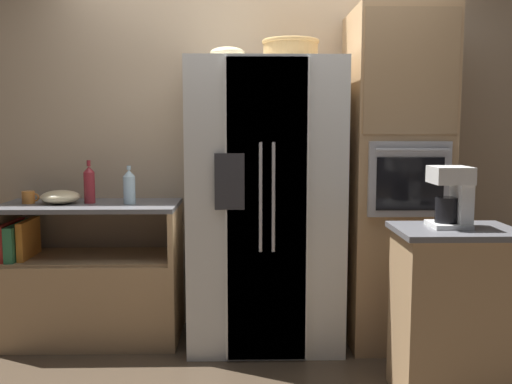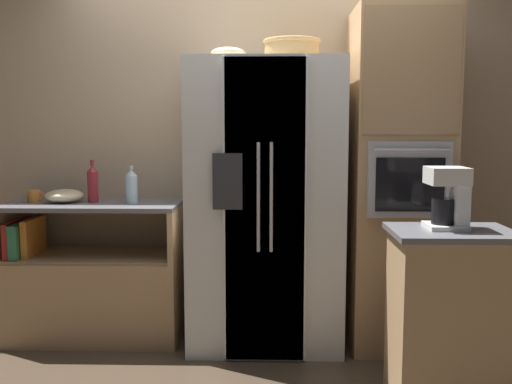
# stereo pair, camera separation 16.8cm
# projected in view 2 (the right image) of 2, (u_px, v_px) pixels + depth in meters

# --- Properties ---
(ground_plane) EXTENTS (20.00, 20.00, 0.00)m
(ground_plane) POSITION_uv_depth(u_px,v_px,m) (247.00, 342.00, 3.82)
(ground_plane) COLOR #4C3D2D
(wall_back) EXTENTS (12.00, 0.06, 2.80)m
(wall_back) POSITION_uv_depth(u_px,v_px,m) (249.00, 132.00, 4.07)
(wall_back) COLOR tan
(wall_back) RESTS_ON ground_plane
(counter_left) EXTENTS (1.17, 0.56, 0.93)m
(counter_left) POSITION_uv_depth(u_px,v_px,m) (94.00, 287.00, 3.90)
(counter_left) COLOR tan
(counter_left) RESTS_ON ground_plane
(refrigerator) EXTENTS (0.98, 0.73, 1.86)m
(refrigerator) POSITION_uv_depth(u_px,v_px,m) (265.00, 205.00, 3.74)
(refrigerator) COLOR silver
(refrigerator) RESTS_ON ground_plane
(wall_oven) EXTENTS (0.60, 0.72, 2.18)m
(wall_oven) POSITION_uv_depth(u_px,v_px,m) (396.00, 180.00, 3.72)
(wall_oven) COLOR tan
(wall_oven) RESTS_ON ground_plane
(island_counter) EXTENTS (0.62, 0.47, 0.92)m
(island_counter) POSITION_uv_depth(u_px,v_px,m) (449.00, 316.00, 2.95)
(island_counter) COLOR tan
(island_counter) RESTS_ON ground_plane
(wicker_basket) EXTENTS (0.37, 0.37, 0.14)m
(wicker_basket) POSITION_uv_depth(u_px,v_px,m) (292.00, 49.00, 3.68)
(wicker_basket) COLOR tan
(wicker_basket) RESTS_ON refrigerator
(fruit_bowl) EXTENTS (0.22, 0.22, 0.08)m
(fruit_bowl) POSITION_uv_depth(u_px,v_px,m) (228.00, 53.00, 3.61)
(fruit_bowl) COLOR beige
(fruit_bowl) RESTS_ON refrigerator
(bottle_tall) EXTENTS (0.07, 0.07, 0.29)m
(bottle_tall) POSITION_uv_depth(u_px,v_px,m) (93.00, 184.00, 3.84)
(bottle_tall) COLOR maroon
(bottle_tall) RESTS_ON counter_left
(bottle_short) EXTENTS (0.08, 0.08, 0.25)m
(bottle_short) POSITION_uv_depth(u_px,v_px,m) (132.00, 186.00, 3.80)
(bottle_short) COLOR silver
(bottle_short) RESTS_ON counter_left
(mug) EXTENTS (0.11, 0.08, 0.08)m
(mug) POSITION_uv_depth(u_px,v_px,m) (34.00, 196.00, 3.86)
(mug) COLOR orange
(mug) RESTS_ON counter_left
(mixing_bowl) EXTENTS (0.26, 0.26, 0.09)m
(mixing_bowl) POSITION_uv_depth(u_px,v_px,m) (65.00, 196.00, 3.84)
(mixing_bowl) COLOR beige
(mixing_bowl) RESTS_ON counter_left
(coffee_maker) EXTENTS (0.19, 0.21, 0.32)m
(coffee_maker) POSITION_uv_depth(u_px,v_px,m) (450.00, 195.00, 2.91)
(coffee_maker) COLOR white
(coffee_maker) RESTS_ON island_counter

